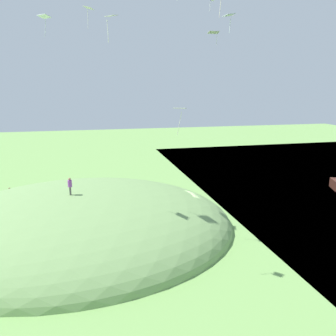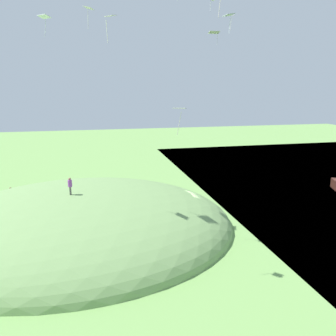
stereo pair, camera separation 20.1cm
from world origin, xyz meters
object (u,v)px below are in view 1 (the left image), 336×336
object	(u,v)px
kite_3	(229,16)
kite_5	(180,110)
person_walking_path	(10,193)
kite_10	(88,9)
person_with_child	(70,184)
kite_9	(214,33)
kite_6	(231,17)
kite_11	(44,17)
kite_8	(111,18)

from	to	relation	value
kite_3	kite_5	distance (m)	7.75
person_walking_path	kite_10	distance (m)	23.56
person_with_child	kite_9	bearing A→B (deg)	125.54
kite_6	kite_11	xyz separation A→B (m)	(17.72, 7.32, -2.25)
person_with_child	kite_11	distance (m)	13.43
person_walking_path	kite_6	distance (m)	31.90
person_walking_path	kite_8	bearing A→B (deg)	-115.48
kite_8	kite_9	bearing A→B (deg)	-130.24
kite_5	kite_11	xyz separation A→B (m)	(9.89, -1.33, 6.68)
kite_6	kite_8	xyz separation A→B (m)	(13.37, 13.15, -3.21)
kite_5	person_walking_path	bearing A→B (deg)	-41.70
kite_6	kite_11	size ratio (longest dim) A/B	1.06
kite_8	kite_10	size ratio (longest dim) A/B	0.91
person_with_child	kite_10	distance (m)	14.82
kite_9	kite_6	bearing A→B (deg)	153.09
kite_8	kite_9	distance (m)	18.36
person_with_child	kite_6	xyz separation A→B (m)	(-16.92, -5.27, 15.50)
person_with_child	kite_5	distance (m)	11.71
person_walking_path	kite_11	world-z (taller)	kite_11
kite_3	kite_10	size ratio (longest dim) A/B	0.75
kite_3	kite_8	world-z (taller)	kite_3
person_with_child	kite_5	bearing A→B (deg)	83.55
kite_9	kite_11	xyz separation A→B (m)	(16.15, 8.12, -0.77)
kite_3	kite_8	distance (m)	9.42
person_walking_path	kite_6	bearing A→B (deg)	-69.83
person_walking_path	kite_11	xyz separation A→B (m)	(-6.88, 13.61, 17.06)
kite_11	kite_6	bearing A→B (deg)	-157.55
person_walking_path	kite_8	distance (m)	27.63
person_with_child	kite_10	bearing A→B (deg)	123.75
kite_11	kite_8	bearing A→B (deg)	126.71
kite_9	kite_5	bearing A→B (deg)	56.46
kite_8	kite_9	world-z (taller)	kite_9
person_with_child	person_walking_path	xyz separation A→B (m)	(7.69, -11.56, -3.81)
person_with_child	kite_6	world-z (taller)	kite_6
kite_3	kite_6	distance (m)	11.28
kite_9	kite_8	bearing A→B (deg)	49.76
kite_3	kite_8	bearing A→B (deg)	18.95
kite_3	kite_11	xyz separation A→B (m)	(13.19, -2.80, -0.18)
kite_10	kite_8	bearing A→B (deg)	97.50
kite_8	kite_10	world-z (taller)	kite_10
person_with_child	kite_8	world-z (taller)	kite_8
kite_8	kite_11	bearing A→B (deg)	-53.29
kite_9	kite_11	world-z (taller)	kite_9
person_walking_path	kite_9	distance (m)	29.64
person_with_child	kite_10	world-z (taller)	kite_10
person_walking_path	kite_3	distance (m)	31.13
person_walking_path	kite_10	xyz separation A→B (m)	(-10.08, 10.70, 18.41)
kite_9	kite_11	distance (m)	18.10
kite_5	kite_10	world-z (taller)	kite_10
kite_8	kite_10	bearing A→B (deg)	-82.50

